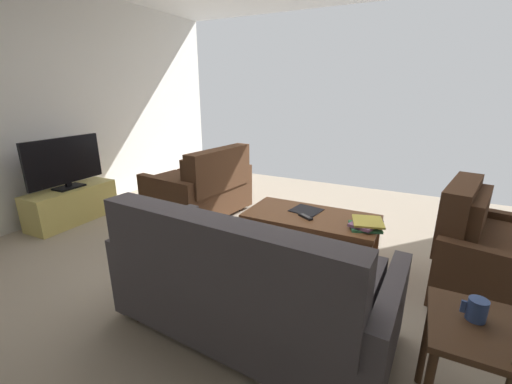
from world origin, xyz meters
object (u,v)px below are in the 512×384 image
(flat_tv, at_px, (64,162))
(book_stack, at_px, (366,224))
(tv_stand, at_px, (72,205))
(sofa_main, at_px, (247,283))
(tv_remote, at_px, (305,217))
(loveseat_near, at_px, (202,188))
(armchair_side, at_px, (496,256))
(loose_magazine, at_px, (306,210))
(coffee_mug, at_px, (477,310))
(end_table, at_px, (485,349))
(coffee_table, at_px, (311,222))

(flat_tv, relative_size, book_stack, 2.85)
(tv_stand, bearing_deg, book_stack, -173.94)
(sofa_main, height_order, tv_remote, sofa_main)
(loveseat_near, distance_m, armchair_side, 3.02)
(tv_remote, height_order, loose_magazine, tv_remote)
(tv_remote, bearing_deg, coffee_mug, 135.56)
(loveseat_near, distance_m, loose_magazine, 1.52)
(tv_stand, distance_m, book_stack, 3.41)
(flat_tv, bearing_deg, book_stack, -173.98)
(end_table, distance_m, loose_magazine, 1.85)
(armchair_side, xyz_separation_m, coffee_mug, (0.30, 1.25, 0.27))
(loveseat_near, distance_m, flat_tv, 1.62)
(coffee_table, height_order, end_table, end_table)
(end_table, distance_m, flat_tv, 4.16)
(armchair_side, bearing_deg, tv_remote, 4.60)
(loose_magazine, bearing_deg, coffee_mug, 52.97)
(loveseat_near, height_order, coffee_table, loveseat_near)
(sofa_main, xyz_separation_m, coffee_mug, (-1.18, 0.07, 0.26))
(book_stack, relative_size, tv_remote, 2.06)
(end_table, bearing_deg, loveseat_near, -31.94)
(coffee_table, relative_size, loose_magazine, 4.52)
(tv_remote, distance_m, loose_magazine, 0.18)
(flat_tv, xyz_separation_m, book_stack, (-3.38, -0.36, -0.26))
(sofa_main, height_order, loveseat_near, sofa_main)
(sofa_main, relative_size, armchair_side, 1.63)
(loveseat_near, relative_size, armchair_side, 1.13)
(loveseat_near, relative_size, tv_stand, 1.23)
(loveseat_near, xyz_separation_m, coffee_mug, (-2.69, 1.67, 0.26))
(coffee_table, height_order, tv_remote, tv_remote)
(loveseat_near, bearing_deg, flat_tv, 33.22)
(coffee_table, distance_m, armchair_side, 1.43)
(armchair_side, bearing_deg, loose_magazine, -2.26)
(sofa_main, xyz_separation_m, armchair_side, (-1.48, -1.18, -0.02))
(loveseat_near, xyz_separation_m, tv_stand, (1.32, 0.87, -0.16))
(flat_tv, distance_m, loose_magazine, 2.86)
(coffee_mug, relative_size, loose_magazine, 0.39)
(flat_tv, relative_size, coffee_mug, 9.14)
(flat_tv, bearing_deg, loose_magazine, -169.70)
(coffee_mug, bearing_deg, coffee_table, -47.17)
(tv_stand, bearing_deg, loose_magazine, -169.66)
(coffee_table, distance_m, tv_remote, 0.12)
(end_table, xyz_separation_m, tv_remote, (1.21, -1.18, -0.03))
(loveseat_near, distance_m, coffee_table, 1.62)
(armchair_side, height_order, coffee_mug, armchair_side)
(tv_remote, bearing_deg, loose_magazine, -73.42)
(flat_tv, height_order, book_stack, flat_tv)
(end_table, bearing_deg, tv_stand, -11.69)
(loveseat_near, relative_size, coffee_table, 1.06)
(coffee_table, bearing_deg, loveseat_near, -16.01)
(armchair_side, distance_m, tv_remote, 1.46)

